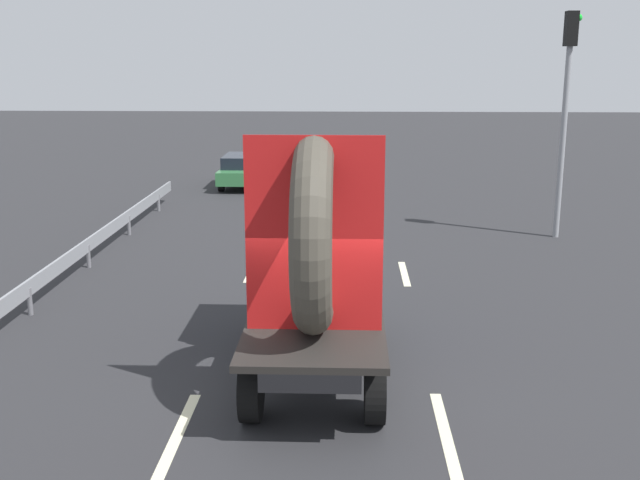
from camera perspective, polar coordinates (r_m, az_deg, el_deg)
The scene contains 9 objects.
ground_plane at distance 11.81m, azimuth 0.16°, elevation -10.96°, with size 120.00×120.00×0.00m, color #28282B.
flatbed_truck at distance 12.00m, azimuth -0.11°, elevation -1.39°, with size 2.02×5.07×3.91m.
distant_sedan at distance 29.64m, azimuth -5.76°, elevation 5.33°, with size 1.62×3.78×1.23m.
traffic_light at distance 21.70m, azimuth 18.11°, elevation 10.44°, with size 0.42×0.36×6.10m.
guardrail at distance 20.41m, azimuth -15.60°, elevation 0.72°, with size 0.10×13.68×0.71m.
lane_dash_left_near at distance 10.51m, azimuth -10.83°, elevation -14.49°, with size 2.65×0.16×0.01m, color beige.
lane_dash_left_far at distance 18.37m, azimuth -4.99°, elevation -1.92°, with size 2.88×0.16×0.01m, color beige.
lane_dash_right_near at distance 10.42m, azimuth 9.58°, elevation -14.71°, with size 2.84×0.16×0.01m, color beige.
lane_dash_right_far at distance 17.73m, azimuth 6.38°, elevation -2.53°, with size 2.04×0.16×0.01m, color beige.
Camera 1 is at (0.36, -10.73, 4.92)m, focal length 42.37 mm.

